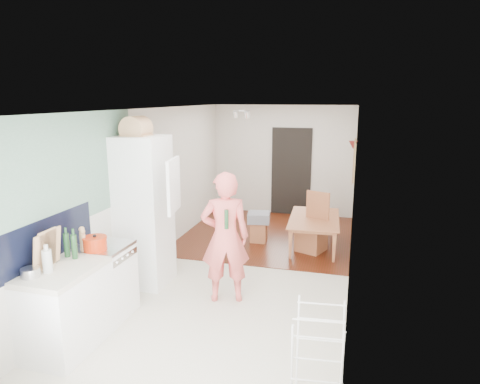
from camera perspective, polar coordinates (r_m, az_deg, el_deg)
The scene contains 32 objects.
room_shell at distance 6.46m, azimuth 0.52°, elevation -0.16°, with size 3.20×7.00×2.50m, color beige, non-canonical shape.
floor at distance 6.84m, azimuth 0.50°, elevation -10.42°, with size 3.20×7.00×0.01m, color beige.
wood_floor_overlay at distance 8.53m, azimuth 3.69°, elevation -5.67°, with size 3.20×3.30×0.01m, color #4E1610.
sage_wall_panel at distance 5.25m, azimuth -22.43°, elevation 2.60°, with size 0.02×3.00×1.30m, color gray.
tile_splashback at distance 5.00m, azimuth -25.54°, elevation -6.44°, with size 0.02×1.90×0.50m, color black.
doorway_recess at distance 9.81m, azimuth 6.84°, elevation 2.68°, with size 0.90×0.04×2.00m, color black.
base_cabinet at distance 5.10m, azimuth -22.23°, elevation -14.54°, with size 0.60×0.90×0.86m, color white.
worktop at distance 4.91m, azimuth -22.68°, elevation -9.74°, with size 0.62×0.92×0.06m, color beige.
range_cooker at distance 5.64m, azimuth -17.57°, elevation -11.37°, with size 0.60×0.60×0.88m, color white.
cooker_top at distance 5.47m, azimuth -17.89°, elevation -6.96°, with size 0.60×0.60×0.04m, color silver.
fridge_housing at distance 6.24m, azimuth -12.71°, elevation -2.57°, with size 0.66×0.66×2.15m, color white.
fridge_door at distance 5.61m, azimuth -8.84°, elevation 0.88°, with size 0.56×0.04×0.70m, color white.
fridge_interior at distance 6.00m, azimuth -10.30°, elevation 1.59°, with size 0.02×0.52×0.66m, color white.
pinboard at distance 8.07m, azimuth 15.00°, elevation 4.15°, with size 0.03×0.90×0.70m, color tan.
pinboard_frame at distance 8.07m, azimuth 14.90°, elevation 4.16°, with size 0.01×0.94×0.74m, color #A36038.
wall_sconce at distance 8.69m, azimuth 14.86°, elevation 6.07°, with size 0.18×0.18×0.16m, color maroon.
person at distance 5.58m, azimuth -2.00°, elevation -4.53°, with size 0.75×0.49×2.07m, color #EE615C.
dining_table at distance 7.89m, azimuth 10.02°, elevation -5.63°, with size 1.33×0.74×0.47m, color #A36038.
dining_chair at distance 7.59m, azimuth 9.54°, elevation -4.07°, with size 0.44×0.44×1.04m, color #A36038, non-canonical shape.
stool at distance 8.06m, azimuth 2.53°, elevation -5.36°, with size 0.29×0.29×0.38m, color #A36038, non-canonical shape.
grey_drape at distance 7.99m, azimuth 2.50°, elevation -3.40°, with size 0.40×0.40×0.18m, color gray.
drying_rack at distance 4.14m, azimuth 10.41°, elevation -20.46°, with size 0.44×0.40×0.86m, color white, non-canonical shape.
bread_bin at distance 6.08m, azimuth -13.68°, elevation 8.20°, with size 0.37×0.35×0.19m, color tan, non-canonical shape.
red_casserole at distance 5.29m, azimuth -18.76°, elevation -6.53°, with size 0.28×0.28×0.16m, color red.
steel_pan at distance 4.80m, azimuth -26.16°, elevation -9.61°, with size 0.18×0.18×0.09m, color silver.
held_bottle at distance 5.38m, azimuth -1.82°, elevation -3.66°, with size 0.05×0.05×0.25m, color #1D4422.
bottle_a at distance 5.18m, azimuth -22.11°, elevation -6.58°, with size 0.06×0.06×0.27m, color #1D4422.
bottle_b at distance 5.09m, azimuth -21.22°, elevation -6.81°, with size 0.06×0.06×0.28m, color #1D4422.
bottle_c at distance 4.82m, azimuth -24.31°, elevation -8.41°, with size 0.10×0.10×0.24m, color beige.
pepper_mill_front at distance 5.30m, azimuth -20.16°, elevation -6.35°, with size 0.06×0.06×0.21m, color tan.
pepper_mill_back at distance 5.32m, azimuth -20.25°, elevation -6.18°, with size 0.06×0.06×0.23m, color tan.
chopping_boards at distance 4.90m, azimuth -24.36°, elevation -6.95°, with size 0.04×0.31×0.42m, color tan, non-canonical shape.
Camera 1 is at (1.60, -6.09, 2.67)m, focal length 32.00 mm.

